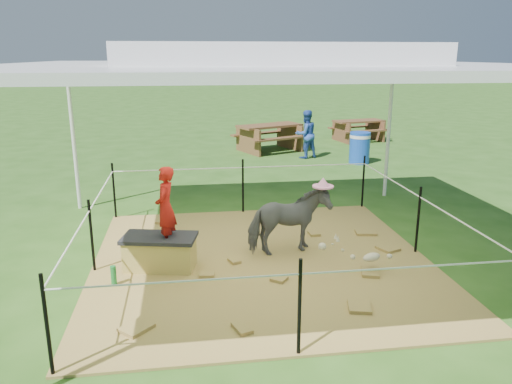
{
  "coord_description": "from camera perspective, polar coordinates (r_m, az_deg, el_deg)",
  "views": [
    {
      "loc": [
        -1.0,
        -6.34,
        2.79
      ],
      "look_at": [
        0.0,
        0.6,
        0.85
      ],
      "focal_mm": 35.0,
      "sensor_mm": 36.0,
      "label": 1
    }
  ],
  "objects": [
    {
      "name": "ground",
      "position": [
        7.0,
        0.71,
        -8.03
      ],
      "size": [
        90.0,
        90.0,
        0.0
      ],
      "primitive_type": "plane",
      "color": "#2D5919",
      "rests_on": "ground"
    },
    {
      "name": "hay_patch",
      "position": [
        6.99,
        0.71,
        -7.92
      ],
      "size": [
        4.6,
        4.6,
        0.03
      ],
      "primitive_type": "cube",
      "color": "brown",
      "rests_on": "ground"
    },
    {
      "name": "canopy_tent",
      "position": [
        6.42,
        0.79,
        14.59
      ],
      "size": [
        6.3,
        6.3,
        2.9
      ],
      "color": "silver",
      "rests_on": "ground"
    },
    {
      "name": "rope_fence",
      "position": [
        6.77,
        0.72,
        -3.03
      ],
      "size": [
        4.54,
        4.54,
        1.0
      ],
      "color": "black",
      "rests_on": "ground"
    },
    {
      "name": "straw_bale",
      "position": [
        6.8,
        -10.9,
        -6.93
      ],
      "size": [
        0.98,
        0.63,
        0.4
      ],
      "primitive_type": "cube",
      "rotation": [
        0.0,
        0.0,
        -0.21
      ],
      "color": "#B59642",
      "rests_on": "hay_patch"
    },
    {
      "name": "dark_cloth",
      "position": [
        6.72,
        -11.0,
        -5.16
      ],
      "size": [
        1.04,
        0.69,
        0.05
      ],
      "primitive_type": "cube",
      "rotation": [
        0.0,
        0.0,
        -0.21
      ],
      "color": "black",
      "rests_on": "straw_bale"
    },
    {
      "name": "woman",
      "position": [
        6.55,
        -10.36,
        -0.91
      ],
      "size": [
        0.34,
        0.44,
        1.08
      ],
      "primitive_type": "imported",
      "rotation": [
        0.0,
        0.0,
        -1.78
      ],
      "color": "#B71711",
      "rests_on": "straw_bale"
    },
    {
      "name": "green_bottle",
      "position": [
        6.47,
        -15.96,
        -9.18
      ],
      "size": [
        0.08,
        0.08,
        0.25
      ],
      "primitive_type": "cylinder",
      "rotation": [
        0.0,
        0.0,
        -0.21
      ],
      "color": "#1A772F",
      "rests_on": "hay_patch"
    },
    {
      "name": "pony",
      "position": [
        7.07,
        3.76,
        -3.37
      ],
      "size": [
        1.22,
        0.75,
        0.96
      ],
      "primitive_type": "imported",
      "rotation": [
        0.0,
        0.0,
        1.79
      ],
      "color": "#48484D",
      "rests_on": "hay_patch"
    },
    {
      "name": "pink_hat",
      "position": [
        6.91,
        3.84,
        0.96
      ],
      "size": [
        0.3,
        0.3,
        0.14
      ],
      "primitive_type": "cylinder",
      "color": "#FB91C8",
      "rests_on": "pony"
    },
    {
      "name": "foal",
      "position": [
        6.72,
        13.08,
        -7.07
      ],
      "size": [
        0.94,
        0.76,
        0.46
      ],
      "primitive_type": null,
      "rotation": [
        0.0,
        0.0,
        0.43
      ],
      "color": "#BFAF8C",
      "rests_on": "hay_patch"
    },
    {
      "name": "trash_barrel",
      "position": [
        13.48,
        11.76,
        4.97
      ],
      "size": [
        0.7,
        0.7,
        0.82
      ],
      "primitive_type": "cylinder",
      "rotation": [
        0.0,
        0.0,
        0.42
      ],
      "color": "blue",
      "rests_on": "ground"
    },
    {
      "name": "picnic_table_near",
      "position": [
        14.93,
        1.55,
        6.21
      ],
      "size": [
        2.28,
        2.01,
        0.79
      ],
      "primitive_type": "cube",
      "rotation": [
        0.0,
        0.0,
        0.41
      ],
      "color": "brown",
      "rests_on": "ground"
    },
    {
      "name": "picnic_table_far",
      "position": [
        17.08,
        11.61,
        6.9
      ],
      "size": [
        1.86,
        1.5,
        0.69
      ],
      "primitive_type": "cube",
      "rotation": [
        0.0,
        0.0,
        0.2
      ],
      "color": "brown",
      "rests_on": "ground"
    },
    {
      "name": "distant_person",
      "position": [
        13.92,
        5.73,
        6.58
      ],
      "size": [
        0.77,
        0.69,
        1.33
      ],
      "primitive_type": "imported",
      "rotation": [
        0.0,
        0.0,
        3.48
      ],
      "color": "#2F53B1",
      "rests_on": "ground"
    }
  ]
}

